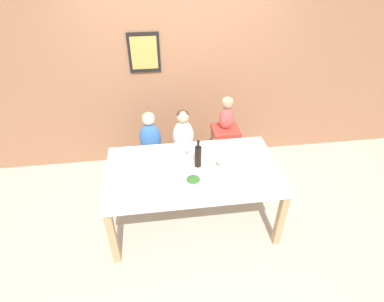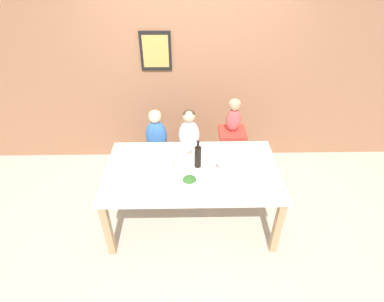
% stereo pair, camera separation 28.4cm
% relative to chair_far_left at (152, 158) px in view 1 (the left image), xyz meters
% --- Properties ---
extents(ground_plane, '(14.00, 14.00, 0.00)m').
position_rel_chair_far_left_xyz_m(ground_plane, '(0.43, -0.71, -0.40)').
color(ground_plane, '#BCB2A3').
extents(wall_back, '(10.00, 0.09, 2.70)m').
position_rel_chair_far_left_xyz_m(wall_back, '(0.43, 0.60, 0.95)').
color(wall_back, '#9E6B4C').
rests_on(wall_back, ground_plane).
extents(dining_table, '(1.79, 1.02, 0.74)m').
position_rel_chair_far_left_xyz_m(dining_table, '(0.43, -0.71, 0.26)').
color(dining_table, white).
rests_on(dining_table, ground_plane).
extents(chair_far_left, '(0.39, 0.37, 0.48)m').
position_rel_chair_far_left_xyz_m(chair_far_left, '(0.00, 0.00, 0.00)').
color(chair_far_left, silver).
rests_on(chair_far_left, ground_plane).
extents(chair_far_center, '(0.39, 0.37, 0.48)m').
position_rel_chair_far_left_xyz_m(chair_far_center, '(0.40, 0.00, 0.00)').
color(chair_far_center, silver).
rests_on(chair_far_center, ground_plane).
extents(chair_right_highchair, '(0.33, 0.31, 0.76)m').
position_rel_chair_far_left_xyz_m(chair_right_highchair, '(0.93, 0.00, 0.18)').
color(chair_right_highchair, silver).
rests_on(chair_right_highchair, ground_plane).
extents(person_child_left, '(0.26, 0.17, 0.56)m').
position_rel_chair_far_left_xyz_m(person_child_left, '(0.00, 0.00, 0.36)').
color(person_child_left, '#3366B2').
rests_on(person_child_left, chair_far_left).
extents(person_child_center, '(0.26, 0.17, 0.56)m').
position_rel_chair_far_left_xyz_m(person_child_center, '(0.40, 0.00, 0.36)').
color(person_child_center, silver).
rests_on(person_child_center, chair_far_center).
extents(person_baby_right, '(0.18, 0.14, 0.42)m').
position_rel_chair_far_left_xyz_m(person_baby_right, '(0.93, 0.00, 0.59)').
color(person_baby_right, '#C64C4C').
rests_on(person_baby_right, chair_right_highchair).
extents(wine_bottle, '(0.07, 0.07, 0.31)m').
position_rel_chair_far_left_xyz_m(wine_bottle, '(0.49, -0.66, 0.47)').
color(wine_bottle, black).
rests_on(wine_bottle, dining_table).
extents(paper_towel_roll, '(0.11, 0.11, 0.28)m').
position_rel_chair_far_left_xyz_m(paper_towel_roll, '(0.19, -0.76, 0.48)').
color(paper_towel_roll, white).
rests_on(paper_towel_roll, dining_table).
extents(wine_glass_near, '(0.07, 0.07, 0.17)m').
position_rel_chair_far_left_xyz_m(wine_glass_near, '(0.70, -0.75, 0.46)').
color(wine_glass_near, white).
rests_on(wine_glass_near, dining_table).
extents(wine_glass_far, '(0.07, 0.07, 0.17)m').
position_rel_chair_far_left_xyz_m(wine_glass_far, '(0.41, -0.50, 0.46)').
color(wine_glass_far, white).
rests_on(wine_glass_far, dining_table).
extents(salad_bowl_large, '(0.15, 0.15, 0.10)m').
position_rel_chair_far_left_xyz_m(salad_bowl_large, '(0.40, -0.95, 0.39)').
color(salad_bowl_large, white).
rests_on(salad_bowl_large, dining_table).
extents(dinner_plate_front_left, '(0.22, 0.22, 0.01)m').
position_rel_chair_far_left_xyz_m(dinner_plate_front_left, '(-0.15, -0.99, 0.35)').
color(dinner_plate_front_left, silver).
rests_on(dinner_plate_front_left, dining_table).
extents(dinner_plate_back_left, '(0.22, 0.22, 0.01)m').
position_rel_chair_far_left_xyz_m(dinner_plate_back_left, '(-0.07, -0.45, 0.35)').
color(dinner_plate_back_left, silver).
rests_on(dinner_plate_back_left, dining_table).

